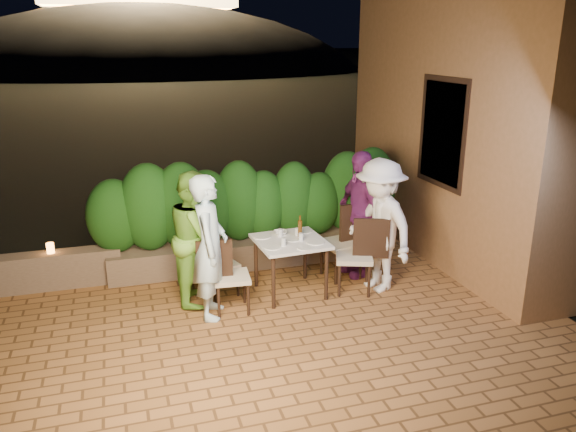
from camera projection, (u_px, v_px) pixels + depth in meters
name	position (u px, v px, depth m)	size (l,w,h in m)	color
ground	(283.00, 342.00, 6.37)	(400.00, 400.00, 0.00)	black
terrace_floor	(272.00, 326.00, 6.84)	(7.00, 6.00, 0.15)	brown
building_wall	(474.00, 92.00, 8.44)	(1.60, 5.00, 5.00)	#99673C
window_pane	(444.00, 133.00, 7.91)	(0.08, 1.00, 1.40)	black
window_frame	(443.00, 133.00, 7.91)	(0.06, 1.15, 1.55)	black
planter	(253.00, 252.00, 8.45)	(4.20, 0.55, 0.40)	brown
hedge	(252.00, 204.00, 8.23)	(4.00, 0.70, 1.10)	#164312
parapet	(37.00, 272.00, 7.60)	(2.20, 0.30, 0.50)	brown
hill	(148.00, 107.00, 62.82)	(52.00, 40.00, 22.00)	black
dining_table	(290.00, 267.00, 7.45)	(0.88, 0.88, 0.75)	white
plate_nw	(273.00, 247.00, 7.06)	(0.21, 0.21, 0.01)	white
plate_sw	(262.00, 237.00, 7.45)	(0.24, 0.24, 0.01)	white
plate_ne	(315.00, 242.00, 7.24)	(0.23, 0.23, 0.01)	white
plate_se	(304.00, 231.00, 7.65)	(0.20, 0.20, 0.01)	white
plate_centre	(292.00, 239.00, 7.35)	(0.21, 0.21, 0.01)	white
plate_front	(305.00, 248.00, 7.05)	(0.20, 0.20, 0.01)	white
glass_nw	(283.00, 242.00, 7.12)	(0.06, 0.06, 0.11)	silver
glass_sw	(280.00, 233.00, 7.44)	(0.06, 0.06, 0.11)	silver
glass_ne	(301.00, 237.00, 7.29)	(0.06, 0.06, 0.10)	silver
glass_se	(297.00, 232.00, 7.50)	(0.06, 0.06, 0.10)	silver
beer_bottle	(300.00, 226.00, 7.41)	(0.06, 0.06, 0.29)	#4C2D0C
bowl	(280.00, 233.00, 7.55)	(0.18, 0.18, 0.05)	white
chair_left_front	(231.00, 275.00, 6.92)	(0.44, 0.44, 0.95)	black
chair_left_back	(220.00, 263.00, 7.37)	(0.41, 0.41, 0.89)	black
chair_right_front	(354.00, 255.00, 7.46)	(0.48, 0.48, 1.03)	black
chair_right_back	(341.00, 242.00, 7.91)	(0.49, 0.49, 1.06)	black
diner_blue	(210.00, 247.00, 6.70)	(0.65, 0.43, 1.78)	#C6ECFF
diner_green	(196.00, 237.00, 7.12)	(0.83, 0.65, 1.72)	#77BF3B
diner_white	(379.00, 226.00, 7.43)	(1.16, 0.67, 1.80)	white
diner_purple	(360.00, 214.00, 7.92)	(1.06, 0.44, 1.81)	#762771
parapet_lamp	(50.00, 248.00, 7.56)	(0.10, 0.10, 0.14)	orange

